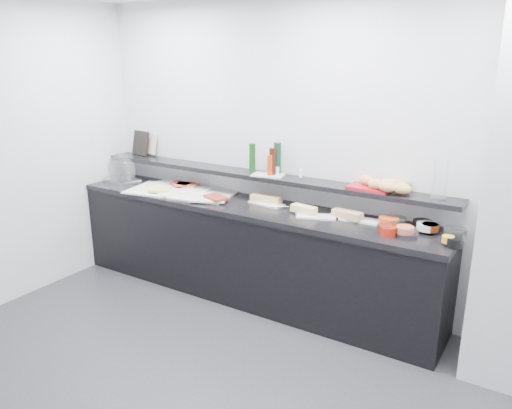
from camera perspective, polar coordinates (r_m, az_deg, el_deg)
The scene contains 54 objects.
back_wall at distance 4.32m, azimuth 9.01°, elevation 5.31°, with size 5.00×0.02×2.70m, color silver.
buffet_cabinet at distance 4.66m, azimuth -0.97°, elevation -5.57°, with size 3.60×0.60×0.85m, color black.
counter_top at distance 4.50m, azimuth -0.99°, elevation -0.27°, with size 3.62×0.62×0.05m, color black.
wall_shelf at distance 4.58m, azimuth 0.19°, elevation 3.33°, with size 3.60×0.25×0.04m, color black.
cloche_base at distance 5.47m, azimuth -15.07°, elevation 2.69°, with size 0.38×0.26×0.04m, color silver.
cloche_dome at distance 5.50m, azimuth -15.09°, elevation 3.90°, with size 0.39×0.26×0.34m, color white.
linen_runner at distance 4.93m, azimuth -8.58°, elevation 1.43°, with size 1.05×0.50×0.01m, color silver.
platter_meat_a at distance 5.23m, azimuth -9.98°, elevation 2.42°, with size 0.28×0.19×0.01m, color white.
food_meat_a at distance 5.10m, azimuth -8.56°, elevation 2.34°, with size 0.21×0.13×0.02m, color maroon.
platter_salmon at distance 4.97m, azimuth -6.81°, elevation 1.80°, with size 0.28×0.19×0.01m, color white.
food_salmon at distance 5.06m, azimuth -7.89°, elevation 2.26°, with size 0.22×0.14×0.02m, color #D15F2A.
platter_cheese at distance 4.88m, azimuth -10.05°, elevation 1.40°, with size 0.29×0.19×0.01m, color white.
food_cheese at distance 4.90m, azimuth -10.99°, elevation 1.63°, with size 0.19×0.12×0.02m, color #F5E45F.
platter_meat_b at distance 4.60m, azimuth -5.42°, elevation 0.63°, with size 0.33×0.22×0.01m, color white.
food_meat_b at distance 4.58m, azimuth -4.57°, elevation 0.82°, with size 0.23×0.15×0.02m, color maroon.
sandwich_plate_left at distance 4.49m, azimuth 1.21°, elevation 0.11°, with size 0.33×0.14×0.01m, color white.
sandwich_food_left at distance 4.50m, azimuth 1.17°, elevation 0.66°, with size 0.28×0.11×0.06m, color #DAB472.
tongs_left at distance 4.36m, azimuth 2.73°, elevation -0.26°, with size 0.01×0.01×0.16m, color #B2B3B9.
sandwich_plate_mid at distance 4.16m, azimuth 6.90°, elevation -1.38°, with size 0.32×0.14×0.01m, color silver.
sandwich_food_mid at distance 4.22m, azimuth 5.48°, elevation -0.54°, with size 0.22×0.09×0.06m, color #E3CB77.
tongs_mid at distance 4.16m, azimuth 5.63°, elevation -1.15°, with size 0.01×0.01×0.16m, color #ACADB3.
sandwich_plate_right at distance 4.13m, azimuth 11.76°, elevation -1.73°, with size 0.32×0.14×0.01m, color white.
sandwich_food_right at distance 4.13m, azimuth 10.40°, elevation -1.12°, with size 0.25×0.10×0.06m, color tan.
tongs_right at distance 4.16m, azimuth 9.33°, elevation -1.28°, with size 0.01×0.01×0.16m, color silver.
bowl_glass_fruit at distance 4.06m, azimuth 15.51°, elevation -1.90°, with size 0.19×0.19×0.07m, color white.
fill_glass_fruit at distance 4.04m, azimuth 14.96°, elevation -1.77°, with size 0.16×0.16×0.05m, color #D74C1D.
bowl_black_jam at distance 4.05m, azimuth 18.49°, elevation -2.21°, with size 0.15×0.15×0.07m, color black.
fill_black_jam at distance 3.97m, azimuth 19.29°, elevation -2.48°, with size 0.13×0.13×0.05m, color #56200C.
bowl_glass_cream at distance 3.95m, azimuth 21.81°, elevation -3.04°, with size 0.17×0.17×0.07m, color silver.
fill_glass_cream at distance 3.99m, azimuth 19.02°, elevation -2.40°, with size 0.16×0.16×0.05m, color silver.
bowl_red_jam at distance 3.84m, azimuth 14.87°, elevation -2.96°, with size 0.12×0.12×0.07m, color maroon.
fill_red_jam at distance 3.86m, azimuth 14.53°, elevation -2.62°, with size 0.11×0.11×0.05m, color #59170C.
bowl_glass_salmon at distance 3.83m, azimuth 16.97°, elevation -3.18°, with size 0.15×0.15×0.07m, color silver.
fill_glass_salmon at distance 3.86m, azimuth 16.65°, elevation -2.77°, with size 0.13×0.13×0.05m, color #D35C33.
bowl_black_fruit at distance 3.75m, azimuth 21.72°, elevation -4.08°, with size 0.11×0.11×0.07m, color black.
fill_black_fruit at distance 3.76m, azimuth 21.09°, elevation -3.73°, with size 0.08×0.08×0.05m, color orange.
framed_print at distance 5.56m, azimuth -13.07°, elevation 6.85°, with size 0.24×0.02×0.26m, color black.
print_art at distance 5.48m, azimuth -11.83°, elevation 6.79°, with size 0.16×0.00×0.22m, color #CCAC93.
condiment_tray at distance 4.49m, azimuth 1.37°, elevation 3.38°, with size 0.28×0.17×0.01m, color silver.
bottle_green_a at distance 4.57m, azimuth -0.42°, elevation 5.37°, with size 0.06×0.06×0.26m, color #103A12.
bottle_brown at distance 4.47m, azimuth 1.89°, elevation 4.97°, with size 0.06×0.06×0.24m, color #361109.
bottle_green_b at distance 4.51m, azimuth 2.46°, elevation 5.34°, with size 0.07×0.07×0.28m, color #0E3519.
bottle_hot at distance 4.43m, azimuth 1.58°, elevation 4.49°, with size 0.04×0.04×0.18m, color #BA2B0D.
shaker_salt at distance 4.47m, azimuth 2.47°, elevation 3.86°, with size 0.03×0.03×0.07m, color white.
shaker_pepper at distance 4.38m, azimuth 5.12°, elevation 3.54°, with size 0.03×0.03×0.07m, color white.
bread_tray at distance 4.16m, azimuth 13.00°, elevation 1.93°, with size 0.35×0.24×0.02m, color #A8121F.
bread_roll_nw at distance 4.18m, azimuth 12.53°, elevation 2.76°, with size 0.14×0.09×0.08m, color #D58C51.
bread_roll_n at distance 4.11m, azimuth 15.07°, elevation 2.34°, with size 0.16×0.10×0.08m, color #D8AF52.
bread_roll_ne at distance 4.13m, azimuth 16.33°, elevation 2.34°, with size 0.15×0.09×0.08m, color #AD8442.
bread_roll_s at distance 4.00m, azimuth 14.73°, elevation 1.98°, with size 0.16×0.10×0.08m, color #D38A50.
bread_roll_se at distance 3.97m, azimuth 16.38°, elevation 1.76°, with size 0.15×0.10×0.08m, color tan.
bread_roll_midw at distance 4.06m, azimuth 13.57°, elevation 2.30°, with size 0.13×0.08×0.08m, color gold.
bread_roll_mide at distance 4.07m, azimuth 15.98°, elevation 2.14°, with size 0.14×0.09×0.08m, color #C2874A.
carafe at distance 3.93m, azimuth 20.30°, elevation 2.58°, with size 0.11×0.11×0.30m, color white.
Camera 1 is at (1.66, -1.90, 2.19)m, focal length 35.00 mm.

